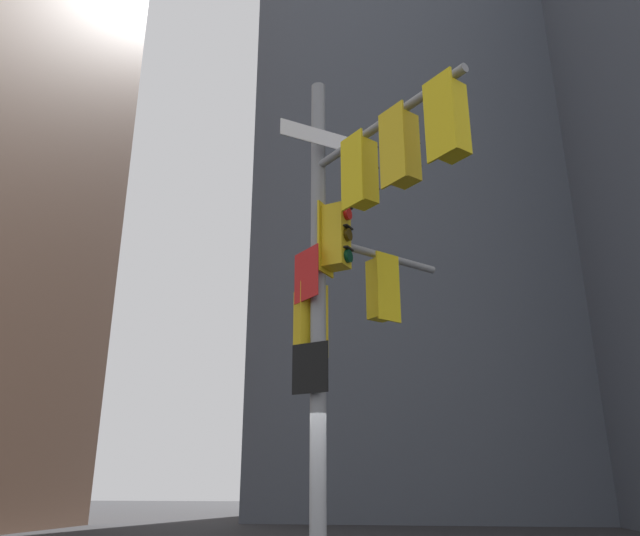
{
  "coord_description": "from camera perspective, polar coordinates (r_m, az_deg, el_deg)",
  "views": [
    {
      "loc": [
        1.44,
        -8.79,
        1.53
      ],
      "look_at": [
        -0.05,
        0.51,
        4.87
      ],
      "focal_mm": 34.61,
      "sensor_mm": 36.0,
      "label": 1
    }
  ],
  "objects": [
    {
      "name": "building_mid_block",
      "position": [
        39.18,
        9.29,
        3.03
      ],
      "size": [
        17.13,
        17.13,
        32.77
      ],
      "primitive_type": "cube",
      "color": "#4C5460",
      "rests_on": "ground"
    },
    {
      "name": "signal_pole_assembly",
      "position": [
        9.1,
        3.03,
        1.33
      ],
      "size": [
        2.73,
        4.13,
        7.99
      ],
      "color": "gray",
      "rests_on": "ground"
    }
  ]
}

